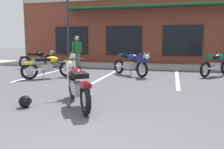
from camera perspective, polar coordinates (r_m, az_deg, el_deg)
name	(u,v)px	position (r m, az deg, el deg)	size (l,w,h in m)	color
ground_plane	(123,96)	(6.24, 2.69, -5.12)	(80.00, 80.00, 0.00)	#47474C
sidewalk_kerb	(150,66)	(13.14, 8.97, 1.99)	(22.00, 1.80, 0.14)	#A8A59E
brick_storefront_building	(156,32)	(17.29, 10.48, 10.00)	(16.81, 7.05, 4.14)	brown
painted_stall_lines	(141,77)	(9.60, 6.90, -0.54)	(8.49, 4.80, 0.01)	silver
motorcycle_foreground_classic	(78,85)	(5.27, -8.14, -2.48)	(1.39, 1.84, 0.98)	black
motorcycle_red_sportbike	(49,66)	(9.46, -14.65, 1.94)	(1.68, 1.63, 0.98)	black
motorcycle_silver_naked	(218,63)	(10.65, 23.85, 2.52)	(1.56, 1.73, 0.98)	black
motorcycle_blue_standard	(132,63)	(9.84, 4.69, 2.78)	(1.77, 1.52, 0.98)	black
motorcycle_green_cafe_racer	(38,59)	(13.54, -17.26, 3.57)	(1.25, 1.92, 0.98)	black
person_in_black_shirt	(77,50)	(12.51, -8.31, 5.76)	(0.41, 0.57, 1.68)	black
helmet_on_pavement	(25,101)	(5.48, -19.99, -6.04)	(0.26, 0.26, 0.26)	black
parking_lot_lamp_post	(67,2)	(13.17, -10.76, 16.60)	(0.24, 0.76, 5.34)	#2D2D33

